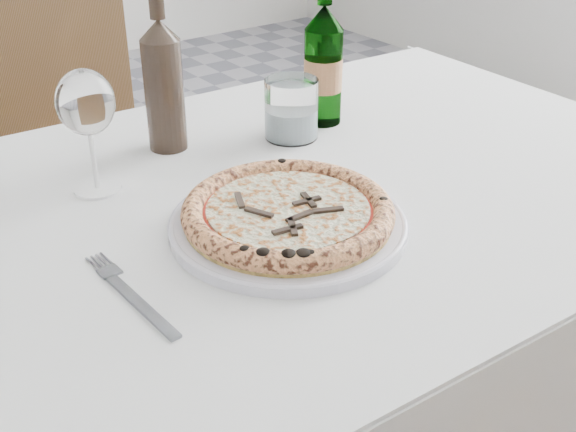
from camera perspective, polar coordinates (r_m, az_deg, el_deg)
name	(u,v)px	position (r m, az deg, el deg)	size (l,w,h in m)	color
dining_table	(247,254)	(1.06, -3.22, -3.00)	(1.47, 0.91, 0.76)	brown
chair_far	(59,164)	(1.72, -17.67, 3.91)	(0.48, 0.48, 0.93)	brown
plate	(288,223)	(0.94, 0.00, -0.60)	(0.31, 0.31, 0.02)	white
pizza	(288,212)	(0.93, 0.00, 0.33)	(0.28, 0.28, 0.03)	#E5B451
fork	(131,295)	(0.83, -12.28, -6.12)	(0.03, 0.20, 0.00)	slate
wine_glass	(86,105)	(1.03, -15.69, 8.41)	(0.08, 0.08, 0.18)	white
tumbler	(291,113)	(1.20, 0.26, 8.16)	(0.09, 0.09, 0.10)	white
beer_bottle	(323,65)	(1.25, 2.80, 11.81)	(0.07, 0.07, 0.25)	#2D6E2B
wine_bottle	(163,84)	(1.15, -9.81, 10.27)	(0.06, 0.06, 0.25)	black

